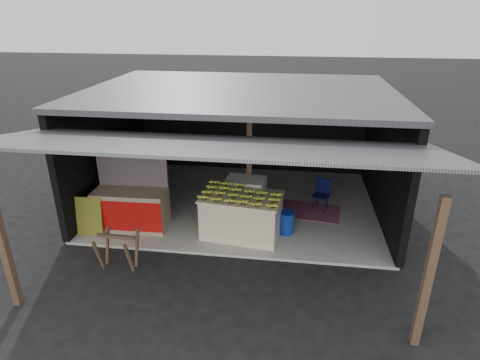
# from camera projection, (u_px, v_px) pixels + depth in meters

# --- Properties ---
(ground) EXTENTS (80.00, 80.00, 0.00)m
(ground) POSITION_uv_depth(u_px,v_px,m) (224.00, 257.00, 8.32)
(ground) COLOR black
(ground) RESTS_ON ground
(concrete_slab) EXTENTS (7.00, 5.00, 0.06)m
(concrete_slab) POSITION_uv_depth(u_px,v_px,m) (240.00, 203.00, 10.58)
(concrete_slab) COLOR gray
(concrete_slab) RESTS_ON ground
(shophouse) EXTENTS (7.40, 7.29, 3.02)m
(shophouse) POSITION_uv_depth(u_px,v_px,m) (242.00, 123.00, 10.06)
(shophouse) COLOR black
(shophouse) RESTS_ON ground
(banana_table) EXTENTS (1.84, 1.27, 0.95)m
(banana_table) POSITION_uv_depth(u_px,v_px,m) (242.00, 215.00, 8.85)
(banana_table) COLOR beige
(banana_table) RESTS_ON concrete_slab
(banana_pile) EXTENTS (1.71, 1.15, 0.19)m
(banana_pile) POSITION_uv_depth(u_px,v_px,m) (242.00, 192.00, 8.63)
(banana_pile) COLOR yellow
(banana_pile) RESTS_ON banana_table
(white_crate) EXTENTS (0.98, 0.72, 1.02)m
(white_crate) POSITION_uv_depth(u_px,v_px,m) (245.00, 198.00, 9.59)
(white_crate) COLOR white
(white_crate) RESTS_ON concrete_slab
(neighbor_stall) EXTENTS (1.65, 0.78, 1.68)m
(neighbor_stall) POSITION_uv_depth(u_px,v_px,m) (131.00, 207.00, 9.17)
(neighbor_stall) COLOR #998466
(neighbor_stall) RESTS_ON concrete_slab
(green_signboard) EXTENTS (0.60, 0.16, 0.89)m
(green_signboard) POSITION_uv_depth(u_px,v_px,m) (89.00, 217.00, 8.87)
(green_signboard) COLOR black
(green_signboard) RESTS_ON concrete_slab
(sawhorse) EXTENTS (0.77, 0.67, 0.75)m
(sawhorse) POSITION_uv_depth(u_px,v_px,m) (118.00, 248.00, 7.77)
(sawhorse) COLOR #4B3425
(sawhorse) RESTS_ON ground
(water_barrel) EXTENTS (0.34, 0.34, 0.49)m
(water_barrel) POSITION_uv_depth(u_px,v_px,m) (286.00, 223.00, 9.00)
(water_barrel) COLOR navy
(water_barrel) RESTS_ON concrete_slab
(plastic_chair) EXTENTS (0.49, 0.49, 0.79)m
(plastic_chair) POSITION_uv_depth(u_px,v_px,m) (322.00, 192.00, 10.04)
(plastic_chair) COLOR #0A0D38
(plastic_chair) RESTS_ON concrete_slab
(magenta_rug) EXTENTS (1.62, 1.19, 0.01)m
(magenta_rug) POSITION_uv_depth(u_px,v_px,m) (309.00, 211.00, 10.08)
(magenta_rug) COLOR #65164B
(magenta_rug) RESTS_ON concrete_slab
(picture_frames) EXTENTS (1.62, 0.04, 0.46)m
(picture_frames) POSITION_uv_depth(u_px,v_px,m) (246.00, 111.00, 12.05)
(picture_frames) COLOR black
(picture_frames) RESTS_ON shophouse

